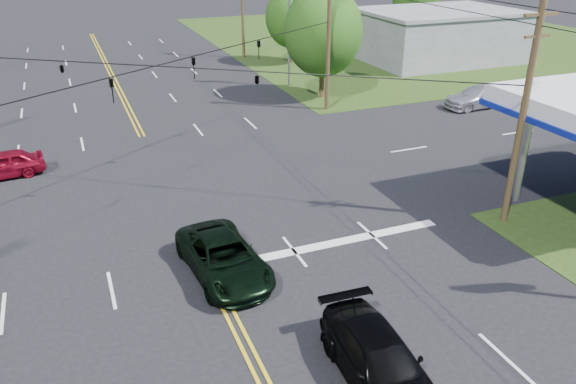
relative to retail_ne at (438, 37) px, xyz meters
name	(u,v)px	position (x,y,z in m)	size (l,w,h in m)	color
ground	(167,187)	(-30.00, -20.00, -2.20)	(280.00, 280.00, 0.00)	black
grass_ne	(411,37)	(5.00, 12.00, -2.20)	(46.00, 48.00, 0.03)	#243811
stop_bar	(329,245)	(-25.00, -28.00, -2.20)	(10.00, 0.50, 0.02)	silver
retail_ne	(438,37)	(0.00, 0.00, 0.00)	(14.00, 10.00, 4.40)	slate
pole_se	(523,112)	(-17.00, -29.00, 2.72)	(1.60, 0.28, 9.50)	#45331D
pole_ne	(329,38)	(-17.00, -11.00, 2.72)	(1.60, 0.28, 9.50)	#45331D
pole_right_far	(242,3)	(-17.00, 8.00, 2.97)	(1.60, 0.28, 10.00)	#45331D
span_wire_signals	(155,66)	(-30.00, -20.00, 3.80)	(26.00, 18.00, 1.13)	black
power_lines	(157,11)	(-30.00, -22.00, 6.40)	(26.04, 100.00, 0.64)	black
tree_right_a	(323,31)	(-16.00, -8.00, 2.67)	(5.70, 5.70, 8.18)	#45331D
tree_right_b	(292,17)	(-13.50, 4.00, 2.02)	(4.94, 4.94, 7.09)	#45331D
pickup_dkgreen	(224,258)	(-29.50, -28.50, -1.48)	(2.38, 5.16, 1.43)	black
suv_black	(380,361)	(-27.00, -35.37, -1.47)	(2.05, 5.05, 1.47)	black
sedan_red	(2,165)	(-37.51, -15.62, -1.51)	(1.62, 4.03, 1.37)	maroon
sedan_far	(478,97)	(-6.72, -14.50, -1.45)	(2.11, 5.19, 1.51)	silver
polesign_ne	(289,5)	(-17.00, -3.93, 4.11)	(2.15, 1.10, 8.09)	#A5A5AA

